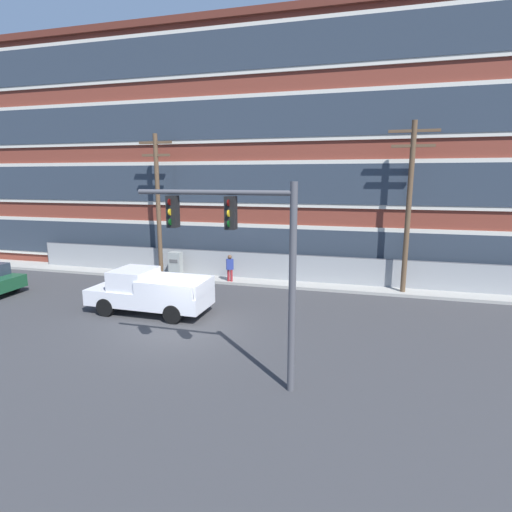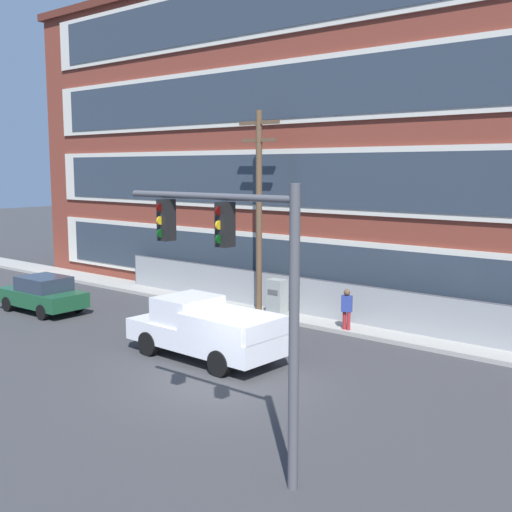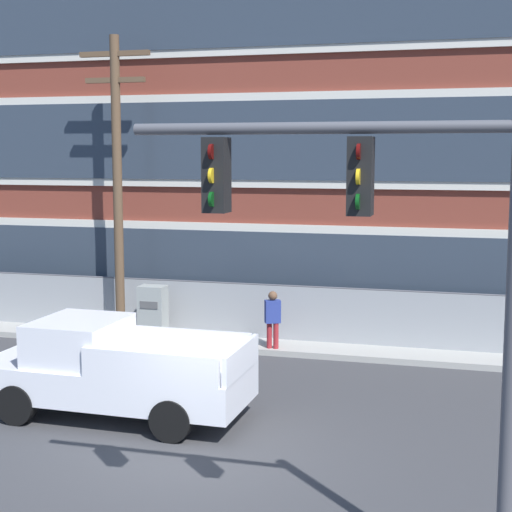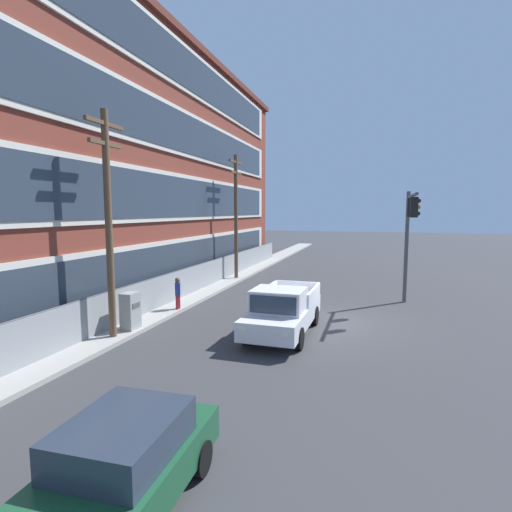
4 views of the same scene
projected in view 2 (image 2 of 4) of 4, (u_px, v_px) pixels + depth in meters
name	position (u px, v px, depth m)	size (l,w,h in m)	color
ground_plane	(222.00, 388.00, 18.00)	(160.00, 160.00, 0.00)	#38383A
sidewalk_building_side	(368.00, 330.00, 24.12)	(80.00, 1.87, 0.16)	#9E9B93
brick_mill_building	(425.00, 136.00, 27.42)	(44.22, 9.29, 14.92)	brown
chain_link_fence	(476.00, 325.00, 21.74)	(35.80, 0.06, 1.69)	gray
traffic_signal_mast	(241.00, 271.00, 12.65)	(4.61, 0.43, 5.87)	#4C4C51
pickup_truck_white	(202.00, 330.00, 20.77)	(5.53, 2.27, 1.95)	silver
sedan_dark_green	(43.00, 294.00, 27.39)	(4.19, 2.02, 1.56)	#194C2D
utility_pole_near_corner	(259.00, 205.00, 26.40)	(2.03, 0.26, 8.45)	brown
electrical_cabinet	(277.00, 299.00, 26.21)	(0.74, 0.55, 1.63)	#939993
pedestrian_near_cabinet	(347.00, 308.00, 23.77)	(0.46, 0.39, 1.69)	maroon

